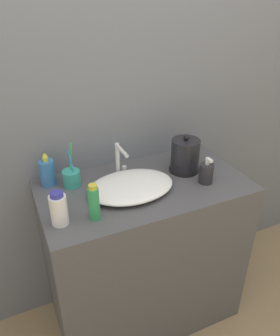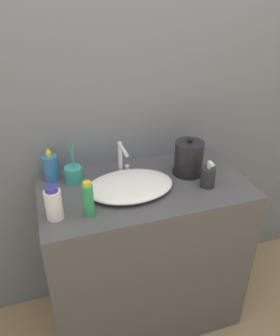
{
  "view_description": "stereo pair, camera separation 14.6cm",
  "coord_description": "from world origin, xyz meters",
  "views": [
    {
      "loc": [
        -0.57,
        -0.94,
        1.75
      ],
      "look_at": [
        -0.02,
        0.27,
        1.0
      ],
      "focal_mm": 35.0,
      "sensor_mm": 36.0,
      "label": 1
    },
    {
      "loc": [
        -0.43,
        -0.99,
        1.75
      ],
      "look_at": [
        -0.02,
        0.27,
        1.0
      ],
      "focal_mm": 35.0,
      "sensor_mm": 36.0,
      "label": 2
    }
  ],
  "objects": [
    {
      "name": "faucet",
      "position": [
        -0.08,
        0.4,
        1.0
      ],
      "size": [
        0.06,
        0.14,
        0.17
      ],
      "color": "silver",
      "rests_on": "vanity_counter"
    },
    {
      "name": "vanity_counter",
      "position": [
        0.0,
        0.27,
        0.45
      ],
      "size": [
        1.01,
        0.54,
        0.9
      ],
      "color": "#4C4C51",
      "rests_on": "ground_plane"
    },
    {
      "name": "electric_kettle",
      "position": [
        0.25,
        0.32,
        0.98
      ],
      "size": [
        0.16,
        0.16,
        0.2
      ],
      "color": "black",
      "rests_on": "vanity_counter"
    },
    {
      "name": "hand_cream_bottle",
      "position": [
        -0.43,
        0.15,
        0.97
      ],
      "size": [
        0.07,
        0.07,
        0.15
      ],
      "color": "white",
      "rests_on": "vanity_counter"
    },
    {
      "name": "sink_basin",
      "position": [
        -0.08,
        0.25,
        0.93
      ],
      "size": [
        0.41,
        0.29,
        0.05
      ],
      "color": "white",
      "rests_on": "vanity_counter"
    },
    {
      "name": "toothbrush_cup",
      "position": [
        -0.32,
        0.41,
        0.95
      ],
      "size": [
        0.08,
        0.08,
        0.22
      ],
      "color": "teal",
      "rests_on": "vanity_counter"
    },
    {
      "name": "lotion_bottle",
      "position": [
        0.28,
        0.17,
        0.95
      ],
      "size": [
        0.07,
        0.07,
        0.13
      ],
      "color": "#28282D",
      "rests_on": "vanity_counter"
    },
    {
      "name": "shampoo_bottle",
      "position": [
        -0.42,
        0.47,
        0.97
      ],
      "size": [
        0.07,
        0.07,
        0.17
      ],
      "color": "#3370B7",
      "rests_on": "vanity_counter"
    },
    {
      "name": "wall_back",
      "position": [
        0.0,
        0.56,
        1.3
      ],
      "size": [
        6.0,
        0.04,
        2.6
      ],
      "color": "slate",
      "rests_on": "ground_plane"
    },
    {
      "name": "mouthwash_bottle",
      "position": [
        -0.3,
        0.12,
        0.98
      ],
      "size": [
        0.05,
        0.05,
        0.16
      ],
      "color": "#2D9956",
      "rests_on": "vanity_counter"
    }
  ]
}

